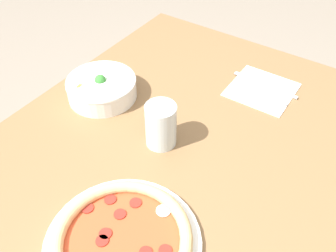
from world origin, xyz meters
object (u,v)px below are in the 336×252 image
bowl (101,87)px  knife (268,86)px  pizza (123,240)px  glass (161,125)px  fork (259,93)px

bowl → knife: size_ratio=0.96×
bowl → knife: bearing=-51.1°
knife → pizza: bearing=90.7°
glass → bowl: bearing=76.8°
knife → glass: (-0.37, 0.14, 0.05)m
fork → knife: 0.05m
bowl → glass: size_ratio=1.70×
pizza → bowl: (0.34, 0.35, 0.02)m
pizza → knife: 0.65m
pizza → fork: size_ratio=1.77×
bowl → knife: bowl is taller
knife → glass: glass is taller
pizza → bowl: 0.49m
knife → fork: bearing=85.5°
bowl → fork: (0.26, -0.38, -0.03)m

